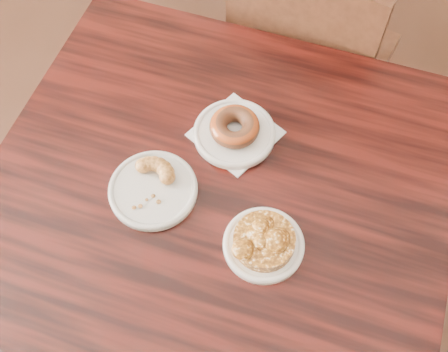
# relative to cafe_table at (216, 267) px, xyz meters

# --- Properties ---
(room_walls) EXTENTS (5.02, 5.02, 2.80)m
(room_walls) POSITION_rel_cafe_table_xyz_m (-0.06, -0.21, 1.02)
(room_walls) COLOR tan
(room_walls) RESTS_ON floor
(cafe_table) EXTENTS (1.09, 1.09, 0.75)m
(cafe_table) POSITION_rel_cafe_table_xyz_m (0.00, 0.00, 0.00)
(cafe_table) COLOR black
(cafe_table) RESTS_ON floor
(chair_far) EXTENTS (0.57, 0.57, 0.90)m
(chair_far) POSITION_rel_cafe_table_xyz_m (0.20, 0.67, 0.08)
(chair_far) COLOR black
(chair_far) RESTS_ON floor
(napkin) EXTENTS (0.21, 0.21, 0.00)m
(napkin) POSITION_rel_cafe_table_xyz_m (0.02, 0.16, 0.38)
(napkin) COLOR white
(napkin) RESTS_ON cafe_table
(plate_donut) EXTENTS (0.17, 0.17, 0.01)m
(plate_donut) POSITION_rel_cafe_table_xyz_m (0.02, 0.16, 0.38)
(plate_donut) COLOR white
(plate_donut) RESTS_ON napkin
(plate_cruller) EXTENTS (0.18, 0.18, 0.01)m
(plate_cruller) POSITION_rel_cafe_table_xyz_m (-0.12, 0.00, 0.38)
(plate_cruller) COLOR silver
(plate_cruller) RESTS_ON cafe_table
(plate_fritter) EXTENTS (0.15, 0.15, 0.01)m
(plate_fritter) POSITION_rel_cafe_table_xyz_m (0.11, -0.08, 0.38)
(plate_fritter) COLOR white
(plate_fritter) RESTS_ON cafe_table
(glazed_donut) EXTENTS (0.10, 0.10, 0.04)m
(glazed_donut) POSITION_rel_cafe_table_xyz_m (0.02, 0.16, 0.41)
(glazed_donut) COLOR maroon
(glazed_donut) RESTS_ON plate_donut
(apple_fritter) EXTENTS (0.16, 0.16, 0.04)m
(apple_fritter) POSITION_rel_cafe_table_xyz_m (0.11, -0.08, 0.41)
(apple_fritter) COLOR #422007
(apple_fritter) RESTS_ON plate_fritter
(cruller_fragment) EXTENTS (0.11, 0.11, 0.03)m
(cruller_fragment) POSITION_rel_cafe_table_xyz_m (-0.12, 0.00, 0.40)
(cruller_fragment) COLOR brown
(cruller_fragment) RESTS_ON plate_cruller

